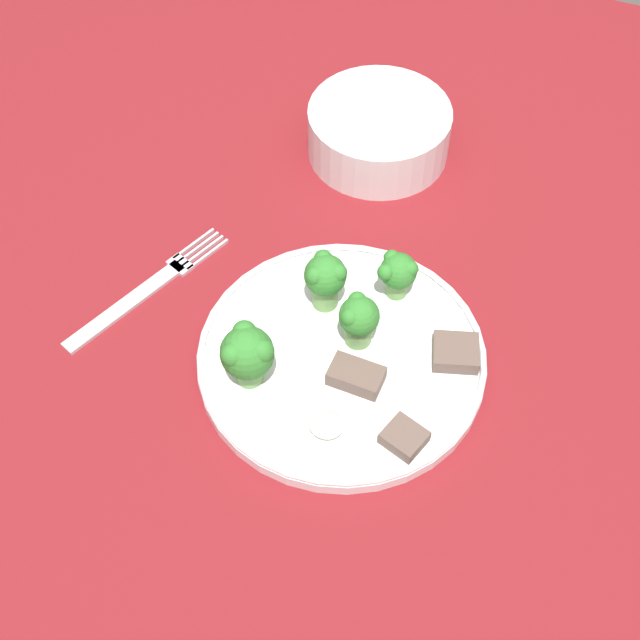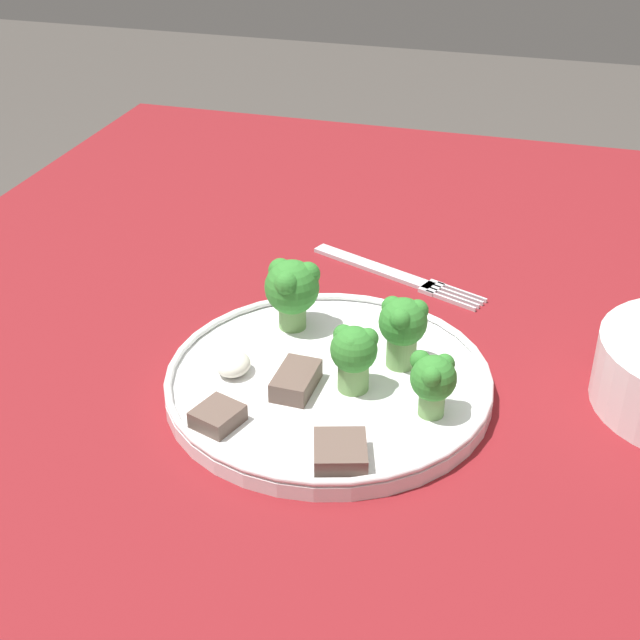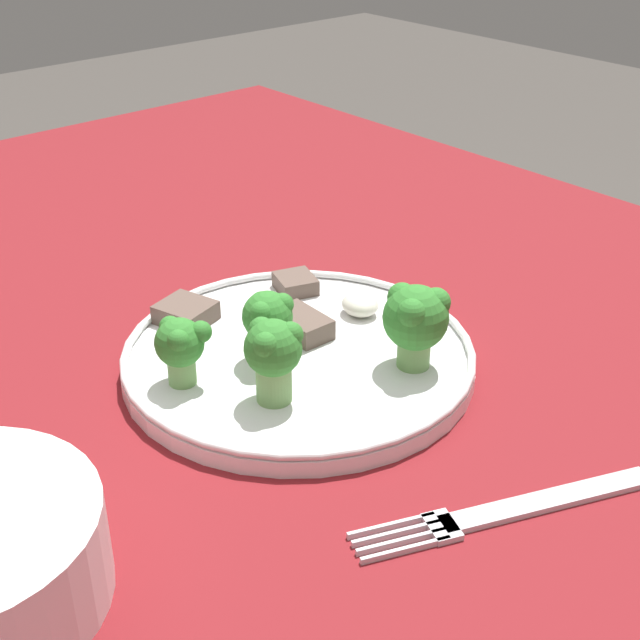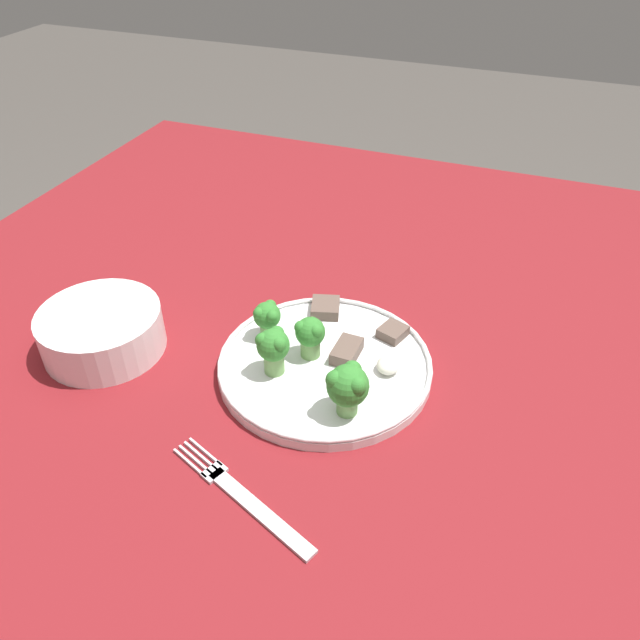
% 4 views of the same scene
% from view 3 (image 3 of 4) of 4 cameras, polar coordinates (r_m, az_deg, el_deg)
% --- Properties ---
extents(table, '(1.28, 1.11, 0.75)m').
position_cam_3_polar(table, '(0.67, -7.69, -11.48)').
color(table, maroon).
rests_on(table, ground_plane).
extents(dinner_plate, '(0.25, 0.25, 0.02)m').
position_cam_3_polar(dinner_plate, '(0.65, -1.38, -2.36)').
color(dinner_plate, white).
rests_on(dinner_plate, table).
extents(fork, '(0.09, 0.18, 0.00)m').
position_cam_3_polar(fork, '(0.53, 12.02, -11.82)').
color(fork, silver).
rests_on(fork, table).
extents(broccoli_floret_near_rim_left, '(0.04, 0.04, 0.06)m').
position_cam_3_polar(broccoli_floret_near_rim_left, '(0.58, -3.02, -2.07)').
color(broccoli_floret_near_rim_left, '#709E56').
rests_on(broccoli_floret_near_rim_left, dinner_plate).
extents(broccoli_floret_center_left, '(0.03, 0.03, 0.05)m').
position_cam_3_polar(broccoli_floret_center_left, '(0.60, -8.75, -1.46)').
color(broccoli_floret_center_left, '#709E56').
rests_on(broccoli_floret_center_left, dinner_plate).
extents(broccoli_floret_back_left, '(0.04, 0.04, 0.05)m').
position_cam_3_polar(broccoli_floret_back_left, '(0.62, -3.38, 0.02)').
color(broccoli_floret_back_left, '#709E56').
rests_on(broccoli_floret_back_left, dinner_plate).
extents(broccoli_floret_front_left, '(0.05, 0.05, 0.06)m').
position_cam_3_polar(broccoli_floret_front_left, '(0.61, 6.14, 0.12)').
color(broccoli_floret_front_left, '#709E56').
rests_on(broccoli_floret_front_left, dinner_plate).
extents(meat_slice_front_slice, '(0.05, 0.05, 0.01)m').
position_cam_3_polar(meat_slice_front_slice, '(0.69, -8.58, 0.48)').
color(meat_slice_front_slice, brown).
rests_on(meat_slice_front_slice, dinner_plate).
extents(meat_slice_middle_slice, '(0.04, 0.04, 0.01)m').
position_cam_3_polar(meat_slice_middle_slice, '(0.73, -1.58, 2.35)').
color(meat_slice_middle_slice, brown).
rests_on(meat_slice_middle_slice, dinner_plate).
extents(meat_slice_rear_slice, '(0.05, 0.03, 0.02)m').
position_cam_3_polar(meat_slice_rear_slice, '(0.66, -1.20, -0.27)').
color(meat_slice_rear_slice, brown).
rests_on(meat_slice_rear_slice, dinner_plate).
extents(sauce_dollop, '(0.03, 0.03, 0.02)m').
position_cam_3_polar(sauce_dollop, '(0.69, 2.53, 1.02)').
color(sauce_dollop, silver).
rests_on(sauce_dollop, dinner_plate).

